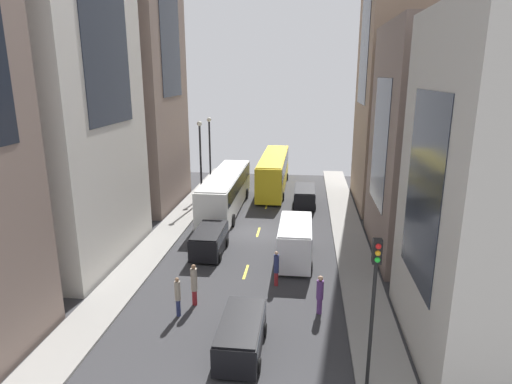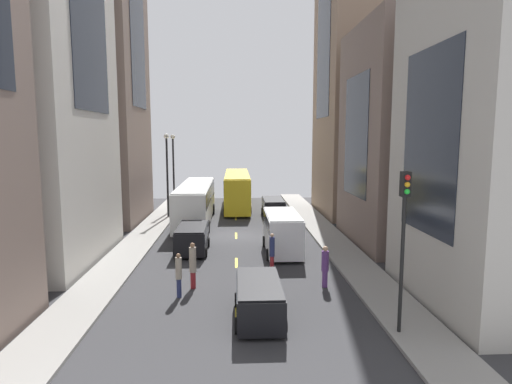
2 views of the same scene
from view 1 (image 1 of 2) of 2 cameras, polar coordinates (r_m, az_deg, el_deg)
The scene contains 23 objects.
ground_plane at distance 33.56m, azimuth 0.31°, elevation -5.27°, with size 40.01×40.01×0.00m, color #333335.
sidewalk_west at distance 34.90m, azimuth -10.94°, elevation -4.61°, with size 2.36×44.00×0.15m, color gray.
sidewalk_east at distance 33.53m, azimuth 12.03°, elevation -5.50°, with size 2.36×44.00×0.15m, color gray.
lane_stripe_1 at distance 21.15m, azimuth -4.09°, elevation -18.53°, with size 0.16×2.00×0.01m, color yellow.
lane_stripe_2 at distance 27.16m, azimuth -1.34°, elevation -10.39°, with size 0.16×2.00×0.01m, color yellow.
lane_stripe_3 at distance 33.56m, azimuth 0.31°, elevation -5.26°, with size 0.16×2.00×0.01m, color yellow.
lane_stripe_4 at distance 40.16m, azimuth 1.40°, elevation -1.79°, with size 0.16×2.00×0.01m, color yellow.
lane_stripe_5 at distance 46.88m, azimuth 2.19°, elevation 0.70°, with size 0.16×2.00×0.01m, color yellow.
lane_stripe_6 at distance 53.67m, azimuth 2.77°, elevation 2.56°, with size 0.16×2.00×0.01m, color yellow.
building_east_1 at distance 30.45m, azimuth 23.31°, elevation 5.80°, with size 8.00×9.91×14.83m.
city_bus_white at distance 38.26m, azimuth -3.98°, elevation 0.44°, with size 2.80×12.93×3.35m.
streetcar_yellow at distance 45.58m, azimuth 2.32°, elevation 3.01°, with size 2.70×13.38×3.59m.
delivery_van_white at distance 28.19m, azimuth 5.14°, elevation -6.13°, with size 2.25×5.29×2.58m.
car_black_0 at distance 19.79m, azimuth -1.96°, elevation -17.93°, with size 1.97×4.17×1.56m.
car_black_1 at distance 29.58m, azimuth -6.12°, elevation -6.17°, with size 2.06×4.13×1.70m.
car_black_2 at distance 40.20m, azimuth 6.38°, elevation -0.39°, with size 2.03×4.48×1.69m.
pedestrian_crossing_mid at distance 25.12m, azimuth 2.67°, elevation -9.80°, with size 0.30×0.30×2.10m.
pedestrian_waiting_curb at distance 22.53m, azimuth -10.19°, elevation -13.15°, with size 0.29×0.29×2.09m.
pedestrian_crossing_near at distance 22.64m, azimuth 8.34°, elevation -12.99°, with size 0.36×0.36×2.07m.
pedestrian_walking_far at distance 23.34m, azimuth -8.10°, elevation -11.75°, with size 0.34×0.34×2.29m.
traffic_light_near_corner at distance 16.64m, azimuth 15.22°, elevation -11.90°, with size 0.32×0.44×5.99m.
streetlamp_near at distance 40.32m, azimuth -7.28°, elevation 5.02°, with size 0.44×0.44×7.48m.
streetlamp_far at distance 44.11m, azimuth -6.06°, elevation 5.90°, with size 0.44×0.44×7.43m.
Camera 1 is at (3.44, -31.26, 11.74)m, focal length 30.61 mm.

